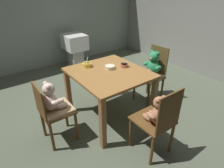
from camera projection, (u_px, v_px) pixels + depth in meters
ground_plane at (109, 116)px, 2.95m from camera, size 5.20×5.20×0.04m
wall_rear at (216, 13)px, 3.66m from camera, size 5.20×0.08×2.63m
wall_left at (41, 9)px, 4.13m from camera, size 0.08×5.20×2.63m
dining_table at (109, 79)px, 2.64m from camera, size 1.03×0.96×0.75m
teddy_chair_near_right at (157, 116)px, 2.07m from camera, size 0.42×0.39×0.90m
teddy_chair_near_front at (53, 104)px, 2.25m from camera, size 0.38×0.38×0.84m
teddy_chair_far_center at (152, 69)px, 3.08m from camera, size 0.40×0.43×0.93m
porridge_bowl_cream_center at (110, 67)px, 2.66m from camera, size 0.14×0.14×0.05m
porridge_bowl_terracotta_far_center at (124, 65)px, 2.73m from camera, size 0.12×0.12×0.10m
porridge_bowl_yellow_near_left at (87, 65)px, 2.72m from camera, size 0.13×0.13×0.13m
sink_basin at (75, 46)px, 4.40m from camera, size 0.55×0.46×0.79m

